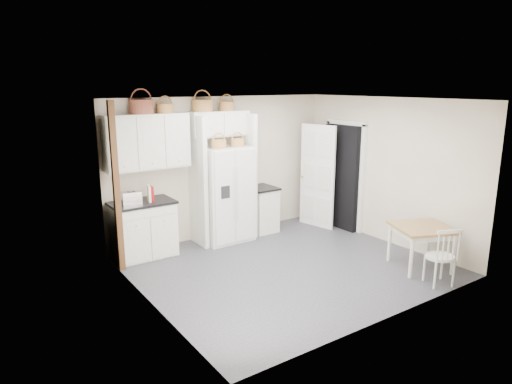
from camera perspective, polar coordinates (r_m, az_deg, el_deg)
floor at (r=7.35m, az=3.84°, el=-9.23°), size 4.50×4.50×0.00m
ceiling at (r=6.79m, az=4.19°, el=11.46°), size 4.50×4.50×0.00m
wall_back at (r=8.58m, az=-4.29°, el=3.14°), size 4.50×0.00×4.50m
wall_left at (r=5.87m, az=-13.52°, el=-2.06°), size 0.00×4.00×4.00m
wall_right at (r=8.51m, az=16.00°, el=2.56°), size 0.00×4.00×4.00m
refrigerator at (r=8.31m, az=-3.95°, el=-0.26°), size 0.90×0.72×1.73m
base_cab_left at (r=7.83m, az=-13.89°, el=-4.65°), size 0.98×0.62×0.90m
base_cab_right at (r=8.90m, az=0.68°, el=-2.26°), size 0.48×0.57×0.84m
dining_table at (r=7.62m, az=19.86°, el=-6.48°), size 1.07×1.07×0.68m
windsor_chair at (r=7.08m, az=22.00°, el=-7.51°), size 0.52×0.50×0.84m
counter_left at (r=7.70m, az=-14.08°, el=-1.30°), size 1.02×0.66×0.04m
counter_right at (r=8.79m, az=0.68°, el=0.50°), size 0.52×0.61×0.04m
toaster at (r=7.53m, az=-15.27°, el=-0.74°), size 0.32×0.22×0.21m
cookbook_red at (r=7.64m, az=-12.93°, el=-0.22°), size 0.05×0.17×0.25m
cookbook_cream at (r=7.62m, az=-13.22°, el=-0.21°), size 0.07×0.18×0.27m
basket_upper_b at (r=7.63m, az=-14.11°, el=10.30°), size 0.39×0.39×0.23m
basket_upper_c at (r=7.78m, az=-11.29°, el=10.23°), size 0.27×0.27×0.16m
basket_bridge_a at (r=8.08m, az=-6.70°, el=10.68°), size 0.37×0.37×0.21m
basket_bridge_b at (r=8.32m, az=-3.67°, el=10.68°), size 0.29×0.29×0.16m
basket_fridge_a at (r=7.98m, az=-4.68°, el=6.01°), size 0.27×0.27×0.14m
basket_fridge_b at (r=8.17m, az=-2.33°, el=6.20°), size 0.26×0.26×0.14m
upper_cabinet at (r=7.70m, az=-13.47°, el=6.14°), size 1.40×0.34×0.90m
bridge_cabinet at (r=8.25m, az=-4.70°, el=8.50°), size 1.12×0.34×0.45m
fridge_panel_left at (r=8.04m, az=-7.27°, el=1.28°), size 0.08×0.60×2.30m
fridge_panel_right at (r=8.54m, az=-1.17°, el=2.10°), size 0.08×0.60×2.30m
trim_post at (r=7.13m, az=-17.06°, el=0.45°), size 0.09×0.09×2.60m
doorway_void at (r=9.16m, az=10.74°, el=1.84°), size 0.18×0.85×2.05m
door_slab at (r=9.15m, az=7.67°, el=1.95°), size 0.21×0.79×2.05m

